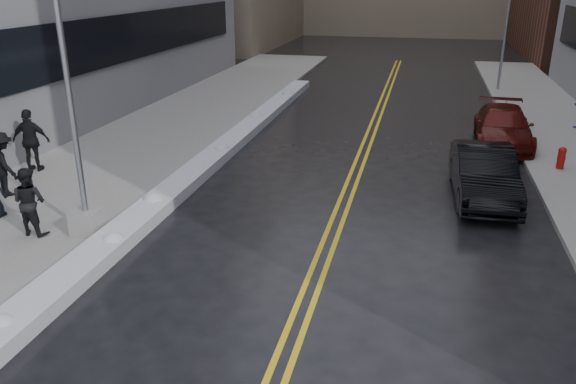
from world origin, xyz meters
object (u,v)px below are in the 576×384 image
Objects in this scene: traffic_signal at (506,28)px; car_black at (484,174)px; car_maroon at (503,127)px; pedestrian_e at (3,164)px; pedestrian_b at (29,201)px; lamppost at (76,139)px; pedestrian_d at (31,141)px; fire_hydrant at (562,157)px.

car_black is at bearing -97.33° from traffic_signal.
car_maroon is (1.18, 5.89, -0.04)m from car_black.
pedestrian_b is at bearing 166.23° from pedestrian_e.
pedestrian_e is 0.41× the size of car_black.
traffic_signal is (11.80, 22.00, 0.87)m from lamppost.
pedestrian_b is 16.52m from car_maroon.
lamppost is 24.98m from traffic_signal.
lamppost is at bearing -132.54° from car_maroon.
lamppost is at bearing -178.22° from pedestrian_e.
lamppost reaches higher than car_black.
traffic_signal reaches higher than pedestrian_e.
pedestrian_d is 1.08× the size of pedestrian_e.
car_maroon is (-1.50, 2.94, 0.16)m from fire_hydrant.
fire_hydrant is at bearing -60.93° from car_maroon.
fire_hydrant is at bearing 45.11° from car_black.
lamppost is 10.45× the size of fire_hydrant.
traffic_signal is 17.29m from car_black.
fire_hydrant is 3.31m from car_maroon.
pedestrian_e is at bearing -35.65° from pedestrian_b.
pedestrian_d is at bearing -165.84° from fire_hydrant.
pedestrian_e is at bearing 154.36° from lamppost.
fire_hydrant is 0.39× the size of pedestrian_e.
car_maroon is at bearing -95.17° from traffic_signal.
car_maroon is at bearing 45.38° from lamppost.
pedestrian_e reaches higher than car_maroon.
pedestrian_b is (-1.27, -0.34, -1.54)m from lamppost.
pedestrian_e is at bearing -145.50° from car_maroon.
pedestrian_e is 0.38× the size of car_maroon.
pedestrian_e reaches higher than pedestrian_b.
pedestrian_e is (0.61, -2.06, -0.08)m from pedestrian_d.
fire_hydrant is 14.30m from traffic_signal.
lamppost reaches higher than pedestrian_e.
car_black is at bearing 27.73° from lamppost.
fire_hydrant is 17.10m from pedestrian_d.
lamppost is at bearing -154.86° from car_black.
lamppost is 15.48m from car_maroon.
car_maroon is (-1.00, -11.06, -2.69)m from traffic_signal.
pedestrian_b is (-13.07, -22.34, -2.41)m from traffic_signal.
lamppost reaches higher than pedestrian_b.
car_maroon is (14.46, 9.19, -0.37)m from pedestrian_e.
car_maroon is at bearing -131.37° from pedestrian_b.
traffic_signal is at bearing 86.91° from car_maroon.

